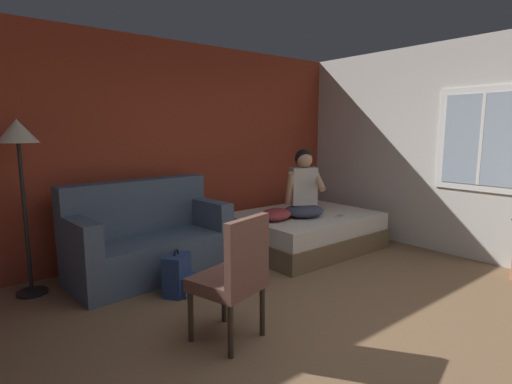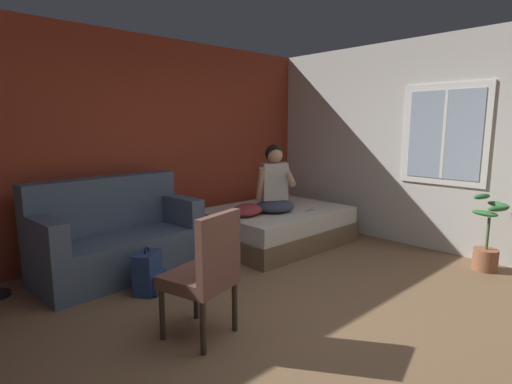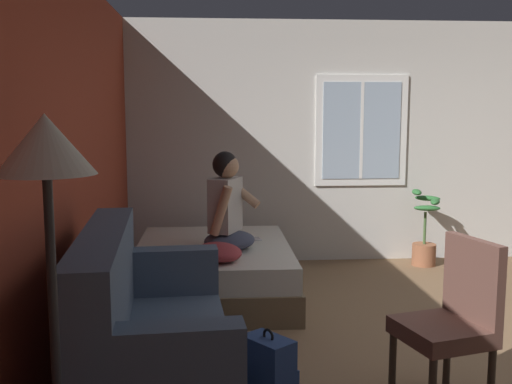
{
  "view_description": "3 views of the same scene",
  "coord_description": "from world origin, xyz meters",
  "px_view_note": "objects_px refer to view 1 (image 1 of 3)",
  "views": [
    {
      "loc": [
        -2.32,
        -1.63,
        1.6
      ],
      "look_at": [
        0.66,
        2.06,
        0.86
      ],
      "focal_mm": 28.0,
      "sensor_mm": 36.0,
      "label": 1
    },
    {
      "loc": [
        -2.32,
        -1.63,
        1.6
      ],
      "look_at": [
        0.98,
        1.89,
        0.79
      ],
      "focal_mm": 28.0,
      "sensor_mm": 36.0,
      "label": 2
    },
    {
      "loc": [
        -3.89,
        2.06,
        1.71
      ],
      "look_at": [
        0.86,
        1.72,
        1.06
      ],
      "focal_mm": 42.0,
      "sensor_mm": 36.0,
      "label": 3
    }
  ],
  "objects_px": {
    "couch": "(148,240)",
    "throw_pillow": "(276,214)",
    "floor_lamp": "(19,148)",
    "backpack": "(178,275)",
    "cell_phone": "(340,216)",
    "side_chair": "(234,274)",
    "bed": "(305,231)",
    "person_seated": "(304,190)"
  },
  "relations": [
    {
      "from": "side_chair",
      "to": "floor_lamp",
      "type": "bearing_deg",
      "value": 117.76
    },
    {
      "from": "couch",
      "to": "side_chair",
      "type": "height_order",
      "value": "couch"
    },
    {
      "from": "side_chair",
      "to": "throw_pillow",
      "type": "height_order",
      "value": "side_chair"
    },
    {
      "from": "side_chair",
      "to": "person_seated",
      "type": "relative_size",
      "value": 1.12
    },
    {
      "from": "side_chair",
      "to": "floor_lamp",
      "type": "distance_m",
      "value": 2.4
    },
    {
      "from": "couch",
      "to": "throw_pillow",
      "type": "distance_m",
      "value": 1.59
    },
    {
      "from": "couch",
      "to": "throw_pillow",
      "type": "bearing_deg",
      "value": -16.0
    },
    {
      "from": "bed",
      "to": "floor_lamp",
      "type": "height_order",
      "value": "floor_lamp"
    },
    {
      "from": "backpack",
      "to": "cell_phone",
      "type": "xyz_separation_m",
      "value": [
        2.31,
        -0.09,
        0.29
      ]
    },
    {
      "from": "couch",
      "to": "backpack",
      "type": "height_order",
      "value": "couch"
    },
    {
      "from": "person_seated",
      "to": "backpack",
      "type": "relative_size",
      "value": 1.91
    },
    {
      "from": "backpack",
      "to": "cell_phone",
      "type": "relative_size",
      "value": 3.18
    },
    {
      "from": "backpack",
      "to": "throw_pillow",
      "type": "distance_m",
      "value": 1.59
    },
    {
      "from": "couch",
      "to": "throw_pillow",
      "type": "height_order",
      "value": "couch"
    },
    {
      "from": "bed",
      "to": "throw_pillow",
      "type": "height_order",
      "value": "throw_pillow"
    },
    {
      "from": "bed",
      "to": "cell_phone",
      "type": "distance_m",
      "value": 0.53
    },
    {
      "from": "side_chair",
      "to": "couch",
      "type": "bearing_deg",
      "value": 86.94
    },
    {
      "from": "bed",
      "to": "side_chair",
      "type": "relative_size",
      "value": 1.89
    },
    {
      "from": "throw_pillow",
      "to": "floor_lamp",
      "type": "distance_m",
      "value": 2.86
    },
    {
      "from": "backpack",
      "to": "bed",
      "type": "bearing_deg",
      "value": 8.85
    },
    {
      "from": "person_seated",
      "to": "side_chair",
      "type": "bearing_deg",
      "value": -148.12
    },
    {
      "from": "throw_pillow",
      "to": "side_chair",
      "type": "bearing_deg",
      "value": -140.42
    },
    {
      "from": "couch",
      "to": "floor_lamp",
      "type": "bearing_deg",
      "value": 169.98
    },
    {
      "from": "side_chair",
      "to": "floor_lamp",
      "type": "relative_size",
      "value": 0.58
    },
    {
      "from": "bed",
      "to": "person_seated",
      "type": "relative_size",
      "value": 2.12
    },
    {
      "from": "person_seated",
      "to": "cell_phone",
      "type": "bearing_deg",
      "value": -36.71
    },
    {
      "from": "bed",
      "to": "throw_pillow",
      "type": "relative_size",
      "value": 3.86
    },
    {
      "from": "bed",
      "to": "backpack",
      "type": "bearing_deg",
      "value": -171.15
    },
    {
      "from": "bed",
      "to": "floor_lamp",
      "type": "distance_m",
      "value": 3.48
    },
    {
      "from": "side_chair",
      "to": "person_seated",
      "type": "distance_m",
      "value": 2.39
    },
    {
      "from": "bed",
      "to": "side_chair",
      "type": "height_order",
      "value": "side_chair"
    },
    {
      "from": "throw_pillow",
      "to": "cell_phone",
      "type": "distance_m",
      "value": 0.87
    },
    {
      "from": "side_chair",
      "to": "throw_pillow",
      "type": "distance_m",
      "value": 2.09
    },
    {
      "from": "couch",
      "to": "side_chair",
      "type": "relative_size",
      "value": 1.79
    },
    {
      "from": "cell_phone",
      "to": "side_chair",
      "type": "bearing_deg",
      "value": -78.19
    },
    {
      "from": "floor_lamp",
      "to": "cell_phone",
      "type": "bearing_deg",
      "value": -16.32
    },
    {
      "from": "couch",
      "to": "person_seated",
      "type": "distance_m",
      "value": 2.03
    },
    {
      "from": "bed",
      "to": "person_seated",
      "type": "height_order",
      "value": "person_seated"
    },
    {
      "from": "side_chair",
      "to": "floor_lamp",
      "type": "height_order",
      "value": "floor_lamp"
    },
    {
      "from": "person_seated",
      "to": "throw_pillow",
      "type": "xyz_separation_m",
      "value": [
        -0.4,
        0.08,
        -0.29
      ]
    },
    {
      "from": "throw_pillow",
      "to": "cell_phone",
      "type": "bearing_deg",
      "value": -25.29
    },
    {
      "from": "side_chair",
      "to": "cell_phone",
      "type": "relative_size",
      "value": 6.81
    }
  ]
}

